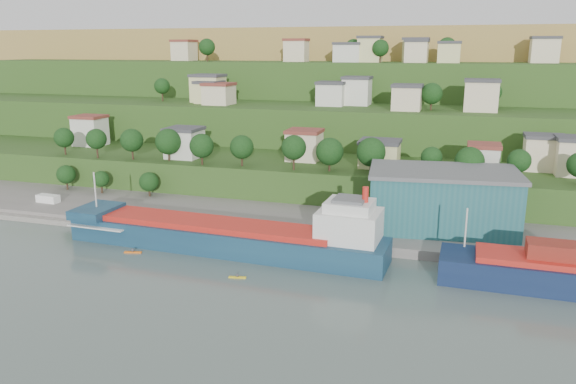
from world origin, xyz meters
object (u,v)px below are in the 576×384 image
at_px(caravan, 48,200).
at_px(kayak_orange, 133,252).
at_px(warehouse, 442,199).
at_px(cargo_ship_near, 233,238).

height_order(caravan, kayak_orange, caravan).
height_order(warehouse, caravan, warehouse).
distance_m(cargo_ship_near, caravan, 57.97).
distance_m(warehouse, kayak_orange, 65.55).
bearing_deg(kayak_orange, caravan, 136.27).
bearing_deg(warehouse, kayak_orange, -160.14).
bearing_deg(kayak_orange, warehouse, 11.63).
xyz_separation_m(cargo_ship_near, warehouse, (39.51, 21.60, 5.70)).
xyz_separation_m(caravan, kayak_orange, (37.33, -20.96, -2.30)).
bearing_deg(caravan, kayak_orange, -25.42).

